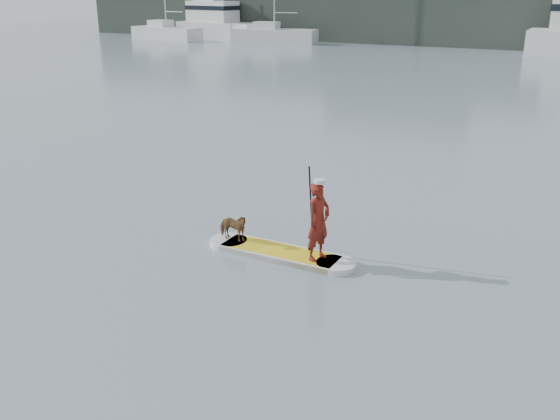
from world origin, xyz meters
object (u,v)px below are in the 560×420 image
at_px(sailboat_a, 166,32).
at_px(motor_yacht_b, 217,21).
at_px(paddler, 318,222).
at_px(sailboat_b, 274,34).
at_px(paddleboard, 280,253).
at_px(dog, 233,227).

xyz_separation_m(sailboat_a, motor_yacht_b, (3.69, 3.61, 0.96)).
bearing_deg(sailboat_a, paddler, -43.50).
distance_m(paddler, sailboat_b, 49.81).
bearing_deg(paddleboard, sailboat_a, 130.13).
bearing_deg(dog, sailboat_b, 26.49).
distance_m(dog, sailboat_b, 48.87).
bearing_deg(sailboat_b, paddleboard, -71.10).
bearing_deg(sailboat_a, motor_yacht_b, 50.72).
height_order(paddler, sailboat_b, sailboat_b).
bearing_deg(dog, paddleboard, -90.99).
relative_size(paddleboard, paddler, 2.11).
height_order(paddleboard, paddler, paddler).
relative_size(paddleboard, motor_yacht_b, 0.34).
xyz_separation_m(paddler, dog, (-1.98, 0.02, -0.48)).
relative_size(sailboat_a, motor_yacht_b, 1.13).
xyz_separation_m(paddleboard, sailboat_a, (-34.41, 41.70, 0.70)).
bearing_deg(paddler, dog, 105.46).
xyz_separation_m(sailboat_a, sailboat_b, (11.18, 1.90, 0.06)).
height_order(dog, motor_yacht_b, motor_yacht_b).
bearing_deg(paddler, motor_yacht_b, 50.92).
relative_size(dog, sailboat_b, 0.06).
relative_size(paddler, sailboat_a, 0.14).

